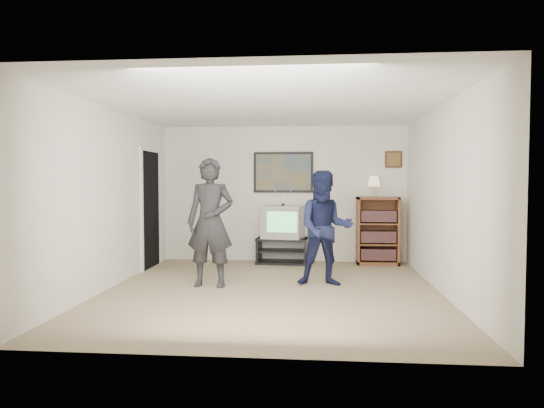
# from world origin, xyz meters

# --- Properties ---
(room_shell) EXTENTS (4.51, 5.00, 2.51)m
(room_shell) POSITION_xyz_m (0.00, 0.35, 1.25)
(room_shell) COLOR #856F54
(room_shell) RESTS_ON ground
(media_stand) EXTENTS (0.95, 0.56, 0.46)m
(media_stand) POSITION_xyz_m (0.00, 2.23, 0.23)
(media_stand) COLOR black
(media_stand) RESTS_ON room_shell
(crt_television) EXTENTS (0.78, 0.69, 0.59)m
(crt_television) POSITION_xyz_m (0.01, 2.23, 0.75)
(crt_television) COLOR #9B9A96
(crt_television) RESTS_ON media_stand
(bookshelf) EXTENTS (0.73, 0.42, 1.20)m
(bookshelf) POSITION_xyz_m (1.70, 2.28, 0.60)
(bookshelf) COLOR brown
(bookshelf) RESTS_ON room_shell
(table_lamp) EXTENTS (0.23, 0.23, 0.37)m
(table_lamp) POSITION_xyz_m (1.63, 2.27, 1.39)
(table_lamp) COLOR beige
(table_lamp) RESTS_ON bookshelf
(person_tall) EXTENTS (0.69, 0.47, 1.81)m
(person_tall) POSITION_xyz_m (-0.88, 0.22, 0.91)
(person_tall) COLOR black
(person_tall) RESTS_ON room_shell
(person_short) EXTENTS (0.82, 0.64, 1.64)m
(person_short) POSITION_xyz_m (0.73, 0.42, 0.82)
(person_short) COLOR #131836
(person_short) RESTS_ON room_shell
(controller_left) EXTENTS (0.08, 0.12, 0.03)m
(controller_left) POSITION_xyz_m (-0.85, 0.48, 1.24)
(controller_left) COLOR white
(controller_left) RESTS_ON person_tall
(controller_right) EXTENTS (0.07, 0.11, 0.03)m
(controller_right) POSITION_xyz_m (0.67, 0.65, 1.08)
(controller_right) COLOR white
(controller_right) RESTS_ON person_short
(poster) EXTENTS (1.10, 0.03, 0.75)m
(poster) POSITION_xyz_m (0.00, 2.48, 1.65)
(poster) COLOR black
(poster) RESTS_ON room_shell
(air_vent) EXTENTS (0.28, 0.02, 0.14)m
(air_vent) POSITION_xyz_m (-0.55, 2.48, 1.95)
(air_vent) COLOR white
(air_vent) RESTS_ON room_shell
(small_picture) EXTENTS (0.30, 0.03, 0.30)m
(small_picture) POSITION_xyz_m (2.00, 2.48, 1.88)
(small_picture) COLOR #422415
(small_picture) RESTS_ON room_shell
(doorway) EXTENTS (0.03, 0.85, 2.00)m
(doorway) POSITION_xyz_m (-2.23, 1.60, 1.00)
(doorway) COLOR black
(doorway) RESTS_ON room_shell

